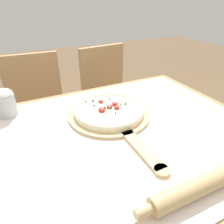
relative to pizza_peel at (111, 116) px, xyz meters
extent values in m
cube|color=#A87F51|center=(0.00, -0.11, -0.03)|extent=(1.11, 0.90, 0.03)
cylinder|color=#A87F51|center=(-0.50, 0.28, -0.41)|extent=(0.06, 0.06, 0.74)
cylinder|color=#A87F51|center=(0.50, 0.28, -0.41)|extent=(0.06, 0.06, 0.74)
cube|color=silver|center=(0.00, -0.11, -0.01)|extent=(1.03, 0.82, 0.00)
cylinder|color=tan|center=(0.00, 0.02, 0.00)|extent=(0.35, 0.35, 0.01)
cube|color=tan|center=(0.00, -0.23, 0.00)|extent=(0.04, 0.21, 0.01)
cylinder|color=tan|center=(0.00, -0.34, 0.00)|extent=(0.05, 0.05, 0.01)
cylinder|color=beige|center=(0.00, 0.02, 0.01)|extent=(0.30, 0.30, 0.02)
torus|color=beige|center=(0.00, 0.02, 0.02)|extent=(0.30, 0.30, 0.02)
cylinder|color=white|center=(0.00, 0.02, 0.02)|extent=(0.26, 0.26, 0.00)
ellipsoid|color=red|center=(0.03, 0.01, 0.03)|extent=(0.03, 0.03, 0.01)
ellipsoid|color=red|center=(-0.01, 0.09, 0.03)|extent=(0.02, 0.02, 0.01)
ellipsoid|color=red|center=(-0.04, 0.02, 0.03)|extent=(0.03, 0.03, 0.02)
ellipsoid|color=red|center=(0.01, 0.03, 0.03)|extent=(0.03, 0.03, 0.01)
ellipsoid|color=red|center=(0.04, 0.04, 0.03)|extent=(0.03, 0.03, 0.01)
cube|color=#387533|center=(0.01, -0.03, 0.03)|extent=(0.01, 0.01, 0.01)
cube|color=#387533|center=(0.00, 0.02, 0.03)|extent=(0.01, 0.01, 0.01)
cube|color=#387533|center=(-0.05, 0.07, 0.03)|extent=(0.01, 0.01, 0.01)
cube|color=#387533|center=(0.06, 0.03, 0.03)|extent=(0.01, 0.01, 0.01)
cube|color=#387533|center=(-0.04, 0.12, 0.03)|extent=(0.01, 0.01, 0.01)
cube|color=#387533|center=(0.08, 0.03, 0.03)|extent=(0.01, 0.01, 0.01)
cube|color=#387533|center=(0.04, 0.10, 0.03)|extent=(0.01, 0.00, 0.01)
cube|color=#387533|center=(-0.02, 0.03, 0.03)|extent=(0.01, 0.01, 0.01)
cube|color=#387533|center=(-0.07, 0.12, 0.03)|extent=(0.01, 0.01, 0.01)
cylinder|color=tan|center=(0.09, -0.44, 0.02)|extent=(0.39, 0.06, 0.05)
cylinder|color=tan|center=(-0.13, -0.44, 0.02)|extent=(0.05, 0.03, 0.03)
cube|color=tan|center=(-0.25, 0.60, -0.33)|extent=(0.42, 0.42, 0.02)
cube|color=tan|center=(-0.24, 0.78, -0.10)|extent=(0.38, 0.06, 0.44)
cylinder|color=tan|center=(-0.42, 0.45, -0.56)|extent=(0.04, 0.04, 0.43)
cylinder|color=tan|center=(-0.10, 0.43, -0.56)|extent=(0.04, 0.04, 0.43)
cylinder|color=tan|center=(-0.40, 0.77, -0.56)|extent=(0.04, 0.04, 0.43)
cylinder|color=tan|center=(-0.08, 0.75, -0.56)|extent=(0.04, 0.04, 0.43)
cube|color=tan|center=(0.32, 0.60, -0.33)|extent=(0.44, 0.44, 0.02)
cube|color=tan|center=(0.30, 0.78, -0.10)|extent=(0.38, 0.08, 0.44)
cylinder|color=tan|center=(0.18, 0.42, -0.56)|extent=(0.04, 0.04, 0.43)
cylinder|color=tan|center=(0.50, 0.46, -0.56)|extent=(0.04, 0.04, 0.43)
cylinder|color=tan|center=(0.14, 0.74, -0.56)|extent=(0.04, 0.04, 0.43)
cylinder|color=tan|center=(0.46, 0.78, -0.56)|extent=(0.04, 0.04, 0.43)
cylinder|color=#B2B7BC|center=(-0.40, 0.22, 0.04)|extent=(0.08, 0.08, 0.09)
ellipsoid|color=white|center=(-0.40, 0.22, 0.10)|extent=(0.08, 0.08, 0.04)
camera|label=1|loc=(-0.32, -0.66, 0.45)|focal=32.00mm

